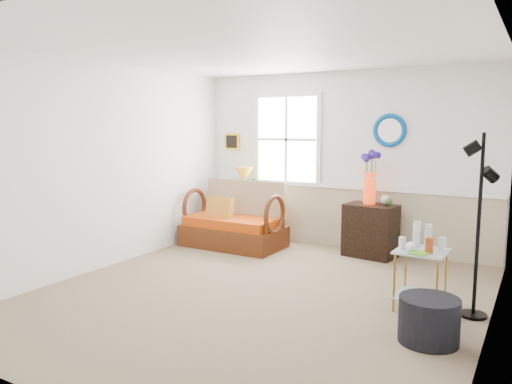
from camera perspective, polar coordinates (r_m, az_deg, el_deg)
The scene contains 19 objects.
floor at distance 5.52m, azimuth 0.24°, elevation -11.64°, with size 4.50×5.00×0.01m, color #7D6A58.
ceiling at distance 5.27m, azimuth 0.25°, elevation 16.12°, with size 4.50×5.00×0.01m, color white.
walls at distance 5.24m, azimuth 0.25°, elevation 1.90°, with size 4.51×5.01×2.60m.
wainscot at distance 7.59m, azimuth 9.59°, elevation -2.87°, with size 4.46×0.02×0.90m, color tan.
chair_rail at distance 7.51m, azimuth 9.64°, elevation 0.64°, with size 4.46×0.04×0.06m, color white.
window at distance 7.82m, azimuth 3.53°, elevation 6.01°, with size 1.14×0.06×1.44m, color white, non-canonical shape.
picture at distance 8.33m, azimuth -2.76°, elevation 5.78°, with size 0.28×0.03×0.28m, color #AC831C.
mirror at distance 7.25m, azimuth 15.05°, elevation 6.82°, with size 0.47×0.47×0.07m, color #0362BA.
loveseat at distance 7.51m, azimuth -2.60°, elevation -2.61°, with size 1.49×0.84×0.97m, color #4F290E, non-canonical shape.
throw_pillow at distance 7.50m, azimuth -4.18°, elevation -2.21°, with size 0.44×0.11×0.44m, color #BA5B10, non-canonical shape.
lamp_stand at distance 8.14m, azimuth -1.52°, elevation -3.13°, with size 0.34×0.34×0.60m, color black, non-canonical shape.
table_lamp at distance 8.04m, azimuth -1.37°, elevation 0.90°, with size 0.31×0.31×0.56m, color #AC7D18, non-canonical shape.
potted_plant at distance 8.03m, azimuth -0.58°, elevation 0.01°, with size 0.36×0.40×0.31m, color #3F652C.
cabinet at distance 7.14m, azimuth 12.96°, elevation -4.32°, with size 0.69×0.44×0.73m, color black, non-canonical shape.
flower_vase at distance 7.08m, azimuth 12.89°, elevation 1.60°, with size 0.21×0.21×0.73m, color #F23510, non-canonical shape.
side_table at distance 5.28m, azimuth 18.27°, elevation -9.52°, with size 0.47×0.47×0.60m, color #9F6A25, non-canonical shape.
tabletop_items at distance 5.20m, azimuth 18.49°, elevation -4.92°, with size 0.42×0.42×0.25m, color silver, non-canonical shape.
floor_lamp at distance 5.13m, azimuth 24.08°, elevation -3.63°, with size 0.25×0.25×1.76m, color black, non-canonical shape.
ottoman at distance 4.58m, azimuth 19.16°, elevation -13.65°, with size 0.51×0.51×0.39m, color black.
Camera 1 is at (2.59, -4.52, 1.83)m, focal length 35.00 mm.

